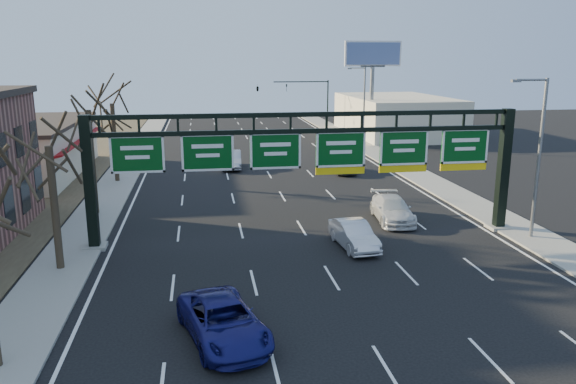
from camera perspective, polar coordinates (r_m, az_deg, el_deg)
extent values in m
plane|color=black|center=(24.93, 5.51, -10.36)|extent=(160.00, 160.00, 0.00)
cube|color=gray|center=(43.78, -17.79, -0.35)|extent=(3.00, 120.00, 0.12)
cube|color=gray|center=(47.06, 14.67, 0.80)|extent=(3.00, 120.00, 0.12)
cube|color=white|center=(43.62, -0.96, 0.19)|extent=(21.60, 120.00, 0.01)
cube|color=black|center=(31.29, -19.49, 0.81)|extent=(0.55, 0.55, 7.20)
cube|color=gray|center=(32.20, -19.00, -5.27)|extent=(1.20, 1.20, 0.20)
cube|color=black|center=(35.38, 21.02, 2.09)|extent=(0.55, 0.55, 7.20)
cube|color=gray|center=(36.18, 20.55, -3.35)|extent=(1.20, 1.20, 0.20)
cube|color=black|center=(30.75, 2.11, 7.89)|extent=(23.40, 0.25, 0.25)
cube|color=black|center=(30.85, 2.09, 6.22)|extent=(23.40, 0.25, 0.25)
cube|color=#044013|center=(30.64, -15.05, 3.73)|extent=(2.80, 0.10, 2.00)
cube|color=#044013|center=(30.45, -8.16, 4.00)|extent=(2.80, 0.10, 2.00)
cube|color=#044013|center=(30.71, -1.29, 4.22)|extent=(2.80, 0.10, 2.00)
cube|color=#044013|center=(31.40, 5.37, 4.36)|extent=(2.80, 0.10, 2.00)
cube|color=yellow|center=(31.62, 5.32, 2.18)|extent=(2.80, 0.10, 0.40)
cube|color=#044013|center=(32.49, 11.68, 4.45)|extent=(2.80, 0.10, 2.00)
cube|color=yellow|center=(32.70, 11.57, 2.34)|extent=(2.80, 0.10, 0.40)
cube|color=#044013|center=(33.94, 17.51, 4.49)|extent=(2.80, 0.10, 2.00)
cube|color=yellow|center=(34.14, 17.37, 2.46)|extent=(2.80, 0.10, 0.40)
cube|color=beige|center=(53.98, -25.71, 3.81)|extent=(10.00, 18.00, 4.40)
cube|color=#332B26|center=(53.68, -25.96, 6.28)|extent=(10.40, 18.40, 0.30)
cube|color=maroon|center=(52.61, -20.46, 4.96)|extent=(1.20, 18.00, 0.40)
cube|color=beige|center=(76.91, 10.89, 7.64)|extent=(12.00, 20.00, 5.00)
cylinder|color=#30251A|center=(28.77, -22.62, -1.43)|extent=(0.36, 0.36, 6.08)
cylinder|color=#30251A|center=(38.26, -19.26, 2.94)|extent=(0.36, 0.36, 6.84)
cylinder|color=#30251A|center=(48.03, -17.19, 4.89)|extent=(0.36, 0.36, 6.46)
cylinder|color=slate|center=(33.99, 24.13, 3.12)|extent=(0.20, 0.20, 9.00)
cylinder|color=slate|center=(33.09, 23.54, 10.62)|extent=(1.80, 0.12, 0.12)
cube|color=slate|center=(32.62, 22.17, 10.62)|extent=(0.50, 0.22, 0.15)
cylinder|color=slate|center=(64.95, 7.73, 8.60)|extent=(0.20, 0.20, 9.00)
cylinder|color=slate|center=(64.48, 7.07, 12.50)|extent=(1.80, 0.12, 0.12)
cube|color=slate|center=(64.24, 6.28, 12.47)|extent=(0.50, 0.22, 0.15)
cylinder|color=slate|center=(70.42, 8.46, 8.85)|extent=(0.50, 0.50, 9.00)
cube|color=slate|center=(70.21, 8.59, 12.51)|extent=(3.00, 0.30, 0.20)
cube|color=white|center=(70.21, 8.63, 13.73)|extent=(7.00, 0.30, 3.00)
cube|color=#4E629C|center=(70.01, 8.68, 13.73)|extent=(6.60, 0.05, 2.60)
cylinder|color=black|center=(79.31, 4.05, 8.75)|extent=(0.18, 0.18, 7.00)
cylinder|color=black|center=(78.34, 1.33, 11.13)|extent=(7.60, 0.14, 0.14)
imported|color=black|center=(78.05, -0.15, 10.54)|extent=(0.20, 0.20, 1.00)
imported|color=black|center=(77.55, -3.12, 10.50)|extent=(0.54, 0.54, 1.62)
imported|color=navy|center=(21.03, -6.59, -12.90)|extent=(3.72, 5.77, 1.48)
imported|color=silver|center=(30.63, 6.70, -4.33)|extent=(1.94, 4.52, 1.45)
imported|color=silver|center=(35.93, 10.55, -1.74)|extent=(2.59, 5.35, 1.50)
imported|color=#3A3C3F|center=(50.46, 5.49, 2.83)|extent=(2.06, 4.55, 1.51)
imported|color=#B6B6BB|center=(52.46, -5.74, 3.29)|extent=(1.93, 4.96, 1.61)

